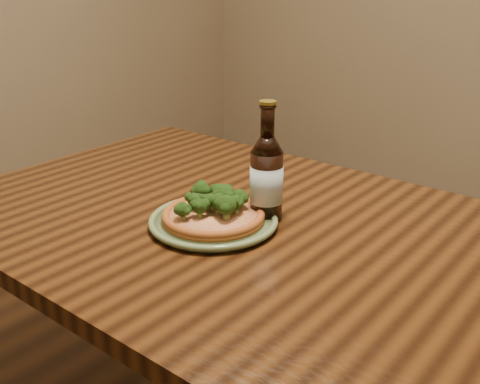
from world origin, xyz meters
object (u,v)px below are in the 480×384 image
Objects in this scene: plate at (213,221)px; beer_bottle at (266,177)px; pizza at (214,212)px; table at (284,274)px.

beer_bottle is (0.06, 0.10, 0.09)m from plate.
pizza reaches higher than plate.
plate is 0.02m from pizza.
table is at bearing -27.21° from beer_bottle.
table is at bearing 21.54° from pizza.
plate is at bearing -123.36° from beer_bottle.
plate is 1.26× the size of pizza.
pizza is at bearing -158.46° from table.
beer_bottle is (-0.08, 0.04, 0.19)m from table.
pizza is (-0.15, -0.06, 0.12)m from table.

